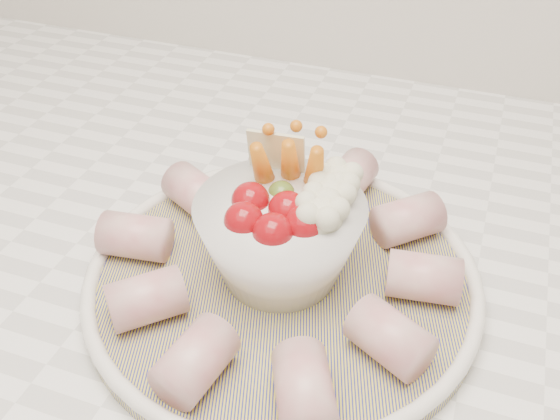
% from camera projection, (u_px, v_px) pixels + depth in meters
% --- Properties ---
extents(serving_platter, '(0.40, 0.40, 0.02)m').
position_uv_depth(serving_platter, '(283.00, 278.00, 0.51)').
color(serving_platter, navy).
rests_on(serving_platter, kitchen_counter).
extents(veggie_bowl, '(0.13, 0.13, 0.11)m').
position_uv_depth(veggie_bowl, '(284.00, 231.00, 0.48)').
color(veggie_bowl, white).
rests_on(veggie_bowl, serving_platter).
extents(cured_meat_rolls, '(0.29, 0.30, 0.04)m').
position_uv_depth(cured_meat_rolls, '(282.00, 257.00, 0.49)').
color(cured_meat_rolls, '#B7545C').
rests_on(cured_meat_rolls, serving_platter).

